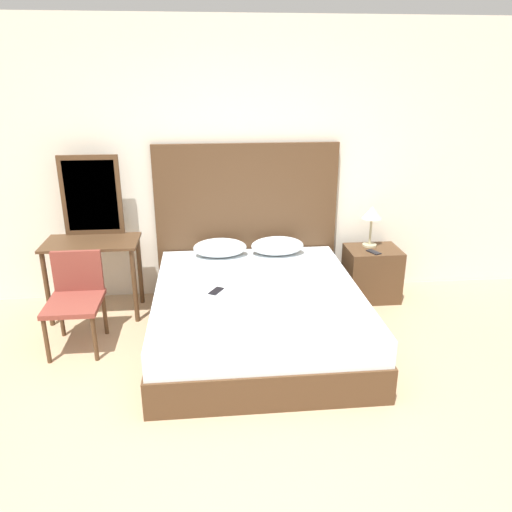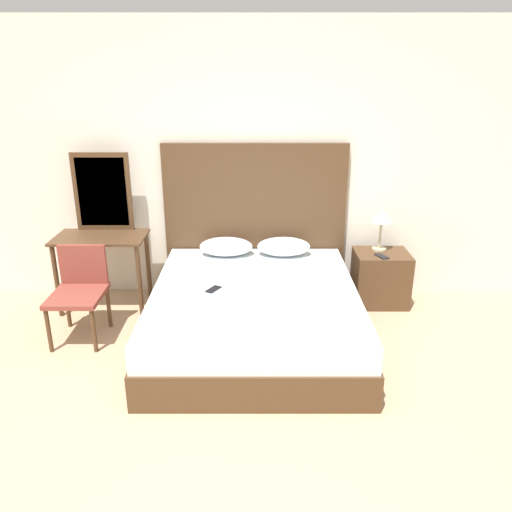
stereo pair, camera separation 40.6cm
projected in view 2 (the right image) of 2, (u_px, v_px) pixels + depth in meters
ground_plane at (229, 487)px, 2.82m from camera, size 16.00×16.00×0.00m
wall_back at (241, 164)px, 4.94m from camera, size 10.00×0.06×2.70m
bed at (256, 315)px, 4.28m from camera, size 1.74×2.02×0.50m
headboard at (256, 221)px, 5.06m from camera, size 1.83×0.05×1.56m
pillow_left at (227, 247)px, 4.92m from camera, size 0.52×0.31×0.18m
pillow_right at (285, 247)px, 4.92m from camera, size 0.52×0.31×0.18m
phone_on_bed at (215, 289)px, 4.16m from camera, size 0.14×0.16×0.01m
nightstand at (382, 278)px, 4.98m from camera, size 0.53×0.43×0.54m
table_lamp at (383, 219)px, 4.86m from camera, size 0.21×0.21×0.42m
phone_on_nightstand at (383, 256)px, 4.79m from camera, size 0.12×0.17×0.01m
vanity_desk at (103, 250)px, 4.79m from camera, size 0.86×0.49×0.74m
vanity_mirror at (104, 192)px, 4.81m from camera, size 0.55×0.03×0.76m
chair at (81, 287)px, 4.31m from camera, size 0.43×0.50×0.79m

